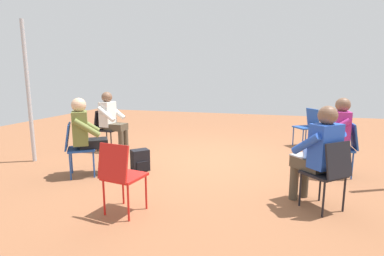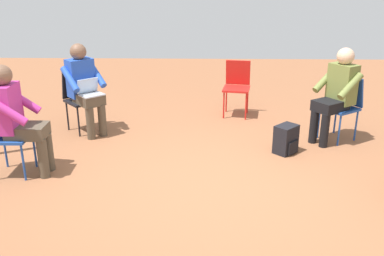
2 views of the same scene
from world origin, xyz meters
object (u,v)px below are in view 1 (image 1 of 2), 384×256
person_with_laptop (318,151)px  backpack_near_laptop_user (140,161)px  chair_north (345,145)px  person_in_white (112,118)px  chair_east (120,173)px  chair_southeast (76,146)px  person_in_magenta (334,132)px  person_in_olive (87,132)px  chair_south (105,127)px  chair_northwest (308,125)px  chair_northeast (329,171)px

person_with_laptop → backpack_near_laptop_user: (-0.66, -2.66, -0.53)m
chair_north → person_in_white: (-0.46, -4.39, 0.20)m
chair_east → chair_southeast: bearing=152.5°
chair_north → person_with_laptop: (1.33, -0.55, 0.20)m
person_in_magenta → person_in_olive: size_ratio=1.00×
chair_south → person_in_white: bearing=90.0°
chair_northwest → chair_east: bearing=117.5°
chair_northwest → chair_north: (1.97, 0.37, 0.00)m
chair_east → chair_northeast: 2.38m
person_with_laptop → backpack_near_laptop_user: person_with_laptop is taller
chair_northwest → person_in_white: (1.51, -4.02, 0.20)m
person_in_white → chair_northwest: bearing=113.5°
chair_northeast → backpack_near_laptop_user: (-0.79, -2.77, -0.34)m
chair_south → backpack_near_laptop_user: bearing=52.9°
chair_north → chair_northwest: bearing=9.9°
chair_southeast → backpack_near_laptop_user: bearing=87.5°
person_with_laptop → person_in_white: (-1.79, -3.84, 0.00)m
chair_northeast → chair_south: 4.55m
chair_northeast → chair_southeast: bearing=133.6°
backpack_near_laptop_user → person_in_olive: bearing=-58.5°
chair_south → person_in_white: (0.01, 0.17, 0.20)m
person_in_magenta → person_with_laptop: bearing=162.9°
chair_south → person_with_laptop: 4.40m
person_in_white → backpack_near_laptop_user: size_ratio=3.44×
chair_northwest → person_in_magenta: size_ratio=0.69×
chair_east → chair_southeast: 1.68m
chair_northeast → chair_south: size_ratio=1.00×
chair_northwest → chair_northeast: 3.42m
person_with_laptop → person_in_olive: same height
chair_east → chair_southeast: (-1.01, -1.34, 0.00)m
chair_north → chair_east: bearing=128.3°
person_in_magenta → chair_northwest: bearing=5.1°
chair_northeast → chair_southeast: 3.61m
chair_northwest → chair_northeast: same height
chair_southeast → chair_east: bearing=18.4°
chair_northwest → chair_south: size_ratio=1.00×
chair_southeast → chair_south: bearing=162.8°
chair_south → person_in_magenta: bearing=86.9°
chair_southeast → person_in_magenta: person_in_magenta is taller
person_in_olive → backpack_near_laptop_user: bearing=87.0°
chair_northwest → person_with_laptop: bearing=143.6°
chair_south → backpack_near_laptop_user: 1.79m
chair_northwest → person_in_magenta: (1.97, 0.20, 0.20)m
chair_east → person_in_olive: (-1.11, -1.20, 0.20)m
person_in_magenta → person_in_olive: 3.90m
chair_east → person_in_olive: 1.64m
chair_north → chair_southeast: bearing=105.6°
chair_northeast → backpack_near_laptop_user: bearing=121.9°
chair_north → person_with_laptop: bearing=156.6°
chair_northeast → chair_north: size_ratio=1.00×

